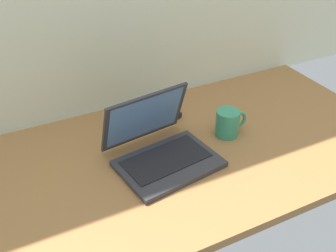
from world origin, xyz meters
The scene contains 4 objects.
desk centered at (0.00, 0.00, 0.01)m, with size 1.60×0.76×0.03m.
laptop centered at (-0.05, 0.00, 0.08)m, with size 0.34×0.32×0.21m.
coffee_mug centered at (0.23, 0.02, 0.08)m, with size 0.12×0.08×0.10m.
remote_control_near centered at (0.08, 0.26, 0.04)m, with size 0.10×0.17×0.02m.
Camera 1 is at (-0.50, -0.95, 0.86)m, focal length 43.58 mm.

